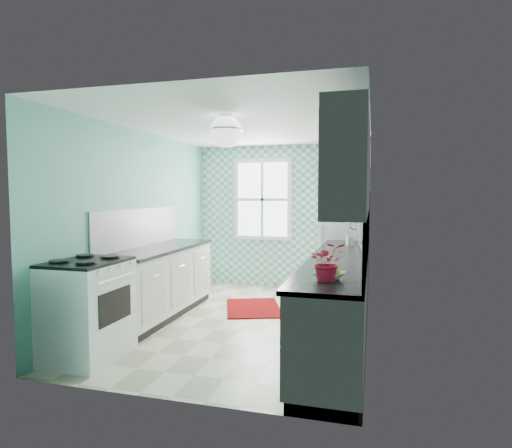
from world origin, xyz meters
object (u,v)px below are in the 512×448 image
(ceiling_light, at_px, (226,131))
(fruit_bowl, at_px, (329,276))
(stove, at_px, (87,308))
(microwave, at_px, (345,179))
(fridge, at_px, (344,242))
(sink, at_px, (345,250))
(potted_plant, at_px, (328,262))

(ceiling_light, relative_size, fruit_bowl, 1.36)
(ceiling_light, bearing_deg, stove, -146.30)
(stove, relative_size, fruit_bowl, 3.79)
(ceiling_light, xyz_separation_m, fruit_bowl, (1.20, -0.88, -1.35))
(ceiling_light, xyz_separation_m, microwave, (1.11, 2.61, -0.43))
(fruit_bowl, distance_m, microwave, 3.61)
(fridge, xyz_separation_m, microwave, (0.00, 0.00, 1.02))
(fridge, bearing_deg, fruit_bowl, -88.77)
(sink, height_order, fruit_bowl, sink)
(ceiling_light, height_order, fruit_bowl, ceiling_light)
(sink, xyz_separation_m, potted_plant, (-0.00, -2.14, 0.17))
(stove, relative_size, potted_plant, 3.03)
(fridge, relative_size, sink, 3.26)
(fridge, distance_m, stove, 4.13)
(sink, relative_size, microwave, 1.03)
(ceiling_light, distance_m, sink, 2.18)
(sink, height_order, potted_plant, sink)
(stove, xyz_separation_m, sink, (2.40, 1.97, 0.42))
(ceiling_light, height_order, sink, ceiling_light)
(microwave, bearing_deg, fruit_bowl, 89.79)
(stove, xyz_separation_m, potted_plant, (2.40, -0.17, 0.59))
(sink, xyz_separation_m, microwave, (-0.09, 1.44, 0.97))
(fruit_bowl, xyz_separation_m, microwave, (-0.09, 3.49, 0.92))
(sink, bearing_deg, potted_plant, -91.57)
(ceiling_light, height_order, stove, ceiling_light)
(fridge, height_order, fruit_bowl, fridge)
(stove, distance_m, fruit_bowl, 2.44)
(stove, xyz_separation_m, microwave, (2.31, 3.41, 1.39))
(stove, height_order, potted_plant, potted_plant)
(sink, bearing_deg, fridge, 92.26)
(fruit_bowl, height_order, microwave, microwave)
(ceiling_light, relative_size, fridge, 0.20)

